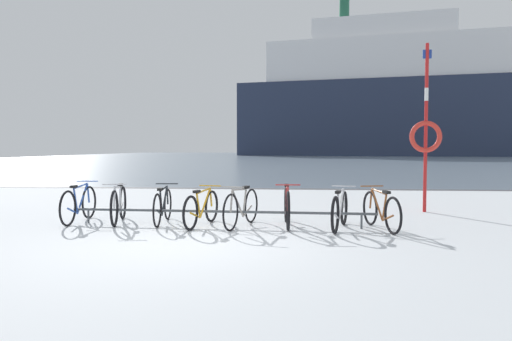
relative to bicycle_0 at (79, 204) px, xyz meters
The scene contains 12 objects.
ground 51.95m from the bicycle_0, 86.88° to the left, with size 80.00×132.00×0.08m.
bike_rack 2.93m from the bicycle_0, ahead, with size 5.98×0.29×0.31m.
bicycle_0 is the anchor object (origin of this frame).
bicycle_1 0.82m from the bicycle_0, ahead, with size 0.50×1.66×0.82m.
bicycle_2 1.73m from the bicycle_0, ahead, with size 0.46×1.64×0.78m.
bicycle_3 2.59m from the bicycle_0, ahead, with size 0.51×1.65×0.76m.
bicycle_4 3.36m from the bicycle_0, ahead, with size 0.60×1.69×0.81m.
bicycle_5 4.22m from the bicycle_0, ahead, with size 0.46×1.72×0.85m.
bicycle_6 5.22m from the bicycle_0, ahead, with size 0.57×1.64×0.78m.
bicycle_7 5.97m from the bicycle_0, ahead, with size 0.55×1.65×0.79m.
rescue_post 7.88m from the bicycle_0, 16.24° to the left, with size 0.75×0.11×3.94m.
ferry_ship 77.88m from the bicycle_0, 74.84° to the left, with size 53.18×19.74×29.38m.
Camera 1 is at (1.54, -7.19, 1.53)m, focal length 33.18 mm.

